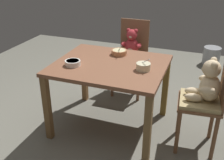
# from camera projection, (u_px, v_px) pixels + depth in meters

# --- Properties ---
(ground_plane) EXTENTS (5.20, 5.20, 0.04)m
(ground_plane) POSITION_uv_depth(u_px,v_px,m) (110.00, 126.00, 2.89)
(ground_plane) COLOR slate
(dining_table) EXTENTS (1.04, 0.88, 0.70)m
(dining_table) POSITION_uv_depth(u_px,v_px,m) (110.00, 73.00, 2.62)
(dining_table) COLOR brown
(dining_table) RESTS_ON ground_plane
(teddy_chair_near_right) EXTENTS (0.40, 0.41, 0.92)m
(teddy_chair_near_right) POSITION_uv_depth(u_px,v_px,m) (206.00, 92.00, 2.33)
(teddy_chair_near_right) COLOR brown
(teddy_chair_near_right) RESTS_ON ground_plane
(teddy_chair_far_center) EXTENTS (0.39, 0.41, 0.91)m
(teddy_chair_far_center) POSITION_uv_depth(u_px,v_px,m) (131.00, 51.00, 3.34)
(teddy_chair_far_center) COLOR brown
(teddy_chair_far_center) RESTS_ON ground_plane
(porridge_bowl_cream_near_right) EXTENTS (0.13, 0.13, 0.13)m
(porridge_bowl_cream_near_right) POSITION_uv_depth(u_px,v_px,m) (143.00, 66.00, 2.43)
(porridge_bowl_cream_near_right) COLOR beige
(porridge_bowl_cream_near_right) RESTS_ON dining_table
(porridge_bowl_white_near_left) EXTENTS (0.15, 0.15, 0.05)m
(porridge_bowl_white_near_left) POSITION_uv_depth(u_px,v_px,m) (73.00, 63.00, 2.53)
(porridge_bowl_white_near_left) COLOR white
(porridge_bowl_white_near_left) RESTS_ON dining_table
(porridge_bowl_terracotta_far_center) EXTENTS (0.16, 0.16, 0.13)m
(porridge_bowl_terracotta_far_center) POSITION_uv_depth(u_px,v_px,m) (119.00, 52.00, 2.78)
(porridge_bowl_terracotta_far_center) COLOR #B7774D
(porridge_bowl_terracotta_far_center) RESTS_ON dining_table
(metal_pail) EXTENTS (0.27, 0.27, 0.28)m
(metal_pail) POSITION_uv_depth(u_px,v_px,m) (211.00, 56.00, 4.35)
(metal_pail) COLOR #93969B
(metal_pail) RESTS_ON ground_plane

